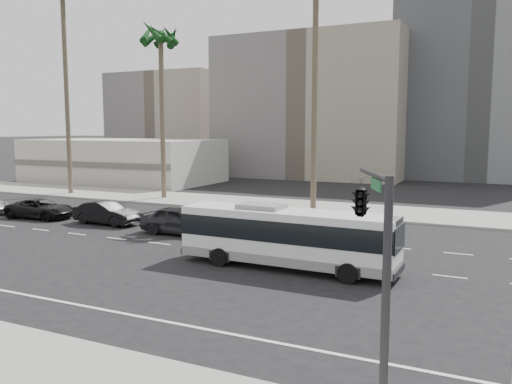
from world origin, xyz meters
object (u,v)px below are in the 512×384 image
Objects in this scene: traffic_signal at (363,203)px; palm_mid at (161,40)px; car_a at (180,220)px; car_b at (107,213)px; car_c at (41,209)px; city_bus at (287,236)px.

palm_mid reaches higher than traffic_signal.
car_a is 1.06× the size of car_b.
city_bus is at bearing -108.89° from car_c.
car_c is (-12.02, 0.49, -0.15)m from car_a.
car_a is at bearing 154.37° from city_bus.
car_b is at bearing -93.93° from car_c.
car_a is 6.24m from car_b.
car_b is 0.87× the size of traffic_signal.
car_a is at bearing -51.17° from palm_mid.
car_c is at bearing -99.15° from palm_mid.
car_b reaches higher than car_c.
car_c is 0.32× the size of palm_mid.
palm_mid is at bearing -14.89° from car_c.
city_bus is at bearing 97.57° from traffic_signal.
palm_mid is at bearing 38.03° from car_a.
car_a reaches higher than car_c.
palm_mid reaches higher than car_c.
car_c is (-5.82, -0.18, -0.08)m from car_b.
car_b is (-14.80, 5.00, -0.74)m from city_bus.
palm_mid reaches higher than car_a.
car_c is 0.92× the size of traffic_signal.
city_bus is 1.86× the size of traffic_signal.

